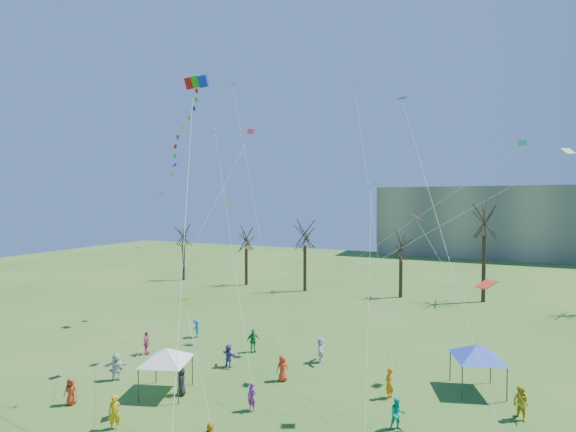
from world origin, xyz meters
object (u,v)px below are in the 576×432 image
at_px(big_box_kite, 183,144).
at_px(canopy_tent_blue, 477,352).
at_px(canopy_tent_white, 166,355).
at_px(distant_building, 527,222).

bearing_deg(big_box_kite, canopy_tent_blue, 23.47).
distance_m(big_box_kite, canopy_tent_white, 12.97).
relative_size(distant_building, big_box_kite, 3.11).
height_order(distant_building, canopy_tent_white, distant_building).
relative_size(canopy_tent_white, canopy_tent_blue, 0.96).
bearing_deg(canopy_tent_white, canopy_tent_blue, 24.51).
distance_m(big_box_kite, canopy_tent_blue, 22.26).
height_order(canopy_tent_white, canopy_tent_blue, canopy_tent_blue).
bearing_deg(big_box_kite, canopy_tent_white, -138.12).
bearing_deg(canopy_tent_blue, canopy_tent_white, -155.49).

